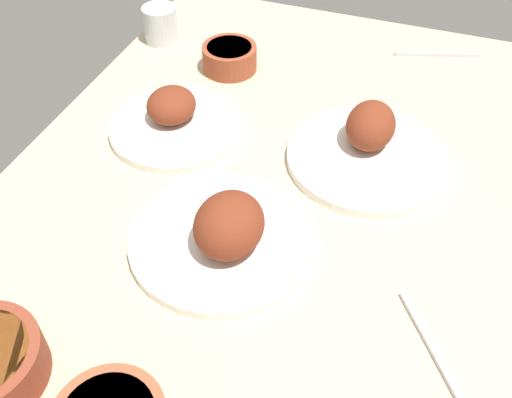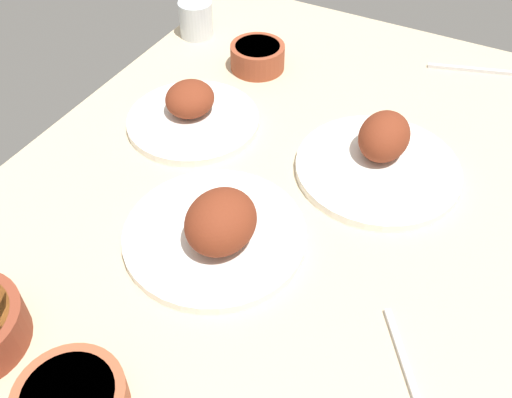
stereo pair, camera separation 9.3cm
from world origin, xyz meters
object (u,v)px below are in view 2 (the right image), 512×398
object	(u,v)px
plate_near_viewer	(217,229)
bowl_sauce	(258,56)
plate_center_main	(192,113)
spoon_loose	(472,70)
fork_loose	(406,368)
plate_far_side	(380,157)
water_tumbler	(196,19)

from	to	relation	value
plate_near_viewer	bowl_sauce	distance (cm)	50.21
plate_center_main	spoon_loose	distance (cm)	61.59
fork_loose	spoon_loose	world-z (taller)	same
spoon_loose	bowl_sauce	bearing A→B (deg)	8.45
plate_near_viewer	plate_far_side	bearing A→B (deg)	150.31
water_tumbler	plate_center_main	bearing A→B (deg)	30.70
plate_center_main	spoon_loose	xyz separation A→B (cm)	(-43.45, 43.62, -1.72)
plate_far_side	water_tumbler	distance (cm)	58.59
bowl_sauce	fork_loose	world-z (taller)	bowl_sauce
water_tumbler	spoon_loose	bearing A→B (deg)	103.57
plate_far_side	water_tumbler	size ratio (longest dim) A/B	3.57
plate_near_viewer	water_tumbler	size ratio (longest dim) A/B	3.55
plate_far_side	fork_loose	size ratio (longest dim) A/B	1.62
plate_far_side	water_tumbler	world-z (taller)	plate_far_side
plate_center_main	spoon_loose	size ratio (longest dim) A/B	1.35
plate_near_viewer	plate_far_side	size ratio (longest dim) A/B	0.99
water_tumbler	fork_loose	distance (cm)	91.97
water_tumbler	fork_loose	world-z (taller)	water_tumbler
fork_loose	spoon_loose	distance (cm)	75.27
water_tumbler	fork_loose	bearing A→B (deg)	49.16
plate_center_main	water_tumbler	bearing A→B (deg)	-149.30
bowl_sauce	fork_loose	size ratio (longest dim) A/B	0.65
plate_center_main	fork_loose	distance (cm)	61.09
spoon_loose	plate_center_main	bearing A→B (deg)	27.01
plate_near_viewer	bowl_sauce	world-z (taller)	plate_near_viewer
plate_near_viewer	plate_far_side	xyz separation A→B (cm)	(-28.30, 16.14, -0.57)
water_tumbler	bowl_sauce	bearing A→B (deg)	72.87
fork_loose	plate_near_viewer	bearing A→B (deg)	42.56
bowl_sauce	water_tumbler	world-z (taller)	water_tumbler
plate_near_viewer	fork_loose	world-z (taller)	plate_near_viewer
plate_far_side	spoon_loose	world-z (taller)	plate_far_side
bowl_sauce	fork_loose	xyz separation A→B (cm)	(54.19, 50.36, -2.54)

